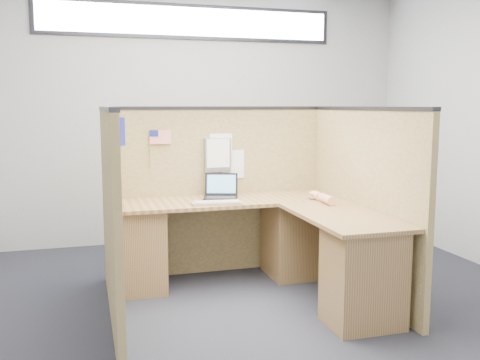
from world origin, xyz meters
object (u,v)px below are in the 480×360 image
object	(u,v)px
l_desk	(260,247)
mouse	(314,197)
keyboard	(217,203)
laptop	(219,192)

from	to	relation	value
l_desk	mouse	distance (m)	0.69
keyboard	mouse	world-z (taller)	mouse
keyboard	laptop	bearing A→B (deg)	79.43
mouse	laptop	bearing A→B (deg)	159.76
keyboard	mouse	xyz separation A→B (m)	(0.87, 0.00, 0.01)
laptop	mouse	distance (m)	0.84
mouse	l_desk	bearing A→B (deg)	-161.20
l_desk	laptop	bearing A→B (deg)	115.32
laptop	mouse	bearing A→B (deg)	-2.41
l_desk	keyboard	bearing A→B (deg)	149.03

